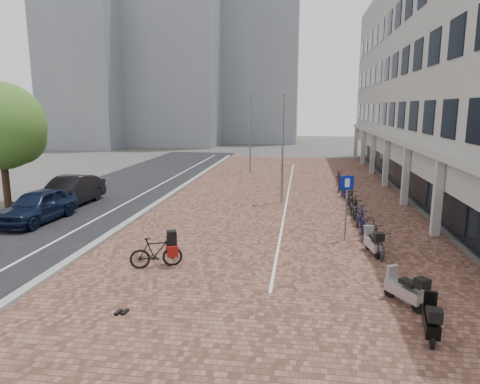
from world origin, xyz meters
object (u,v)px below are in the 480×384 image
object	(u,v)px
scooter_mid	(431,318)
parking_sign	(347,197)
scooter_back	(404,288)
car_navy	(38,206)
car_dark	(70,191)
scooter_front	(373,242)
hero_bike	(156,252)

from	to	relation	value
scooter_mid	parking_sign	bearing A→B (deg)	110.09
parking_sign	scooter_mid	bearing A→B (deg)	-103.69
scooter_back	parking_sign	xyz separation A→B (m)	(-1.09, 5.88, 1.37)
car_navy	car_dark	world-z (taller)	car_dark
scooter_front	parking_sign	world-z (taller)	parking_sign
hero_bike	parking_sign	bearing A→B (deg)	-81.38
car_navy	scooter_front	xyz separation A→B (m)	(15.32, -2.64, -0.28)
hero_bike	parking_sign	distance (m)	7.96
scooter_front	scooter_mid	world-z (taller)	scooter_front
scooter_mid	hero_bike	bearing A→B (deg)	166.20
car_navy	hero_bike	world-z (taller)	car_navy
hero_bike	scooter_front	xyz separation A→B (m)	(7.63, 2.46, -0.05)
scooter_mid	car_navy	bearing A→B (deg)	161.25
scooter_mid	parking_sign	size ratio (longest dim) A/B	0.53
hero_bike	scooter_front	world-z (taller)	hero_bike
scooter_mid	scooter_back	size ratio (longest dim) A/B	0.97
car_navy	hero_bike	bearing A→B (deg)	-29.86
parking_sign	hero_bike	bearing A→B (deg)	-172.88
car_navy	scooter_back	xyz separation A→B (m)	(15.52, -6.96, -0.27)
scooter_mid	scooter_back	xyz separation A→B (m)	(-0.25, 1.72, 0.01)
scooter_front	scooter_mid	size ratio (longest dim) A/B	1.02
car_navy	scooter_front	size ratio (longest dim) A/B	3.11
scooter_front	scooter_back	size ratio (longest dim) A/B	0.99
car_dark	hero_bike	xyz separation A→B (m)	(7.97, -8.59, -0.26)
car_navy	scooter_mid	world-z (taller)	car_navy
car_dark	scooter_front	bearing A→B (deg)	-18.53
hero_bike	scooter_back	world-z (taller)	hero_bike
parking_sign	scooter_back	bearing A→B (deg)	-103.18
car_dark	scooter_mid	xyz separation A→B (m)	(16.05, -12.16, -0.33)
scooter_front	hero_bike	bearing A→B (deg)	-171.76
car_navy	scooter_front	world-z (taller)	car_navy
car_dark	scooter_mid	world-z (taller)	car_dark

